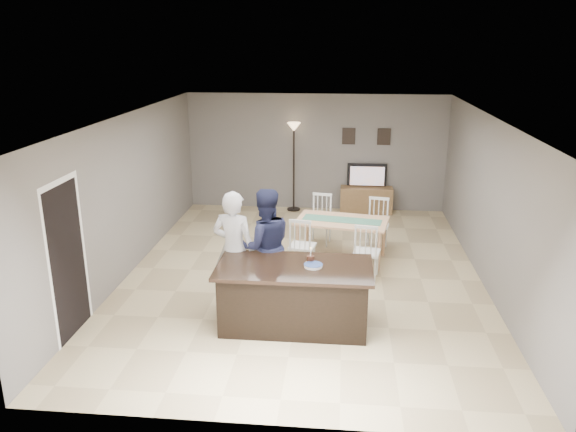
# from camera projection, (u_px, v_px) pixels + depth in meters

# --- Properties ---
(floor) EXTENTS (8.00, 8.00, 0.00)m
(floor) POSITION_uv_depth(u_px,v_px,m) (303.00, 274.00, 9.69)
(floor) COLOR tan
(floor) RESTS_ON ground
(room_shell) EXTENTS (8.00, 8.00, 8.00)m
(room_shell) POSITION_uv_depth(u_px,v_px,m) (304.00, 180.00, 9.19)
(room_shell) COLOR slate
(room_shell) RESTS_ON floor
(kitchen_island) EXTENTS (2.15, 1.10, 0.90)m
(kitchen_island) POSITION_uv_depth(u_px,v_px,m) (294.00, 295.00, 7.85)
(kitchen_island) COLOR black
(kitchen_island) RESTS_ON floor
(tv_console) EXTENTS (1.20, 0.40, 0.60)m
(tv_console) POSITION_uv_depth(u_px,v_px,m) (366.00, 200.00, 13.07)
(tv_console) COLOR brown
(tv_console) RESTS_ON floor
(television) EXTENTS (0.91, 0.12, 0.53)m
(television) POSITION_uv_depth(u_px,v_px,m) (367.00, 176.00, 12.97)
(television) COLOR black
(television) RESTS_ON tv_console
(tv_screen_glow) EXTENTS (0.78, 0.00, 0.78)m
(tv_screen_glow) POSITION_uv_depth(u_px,v_px,m) (367.00, 176.00, 12.89)
(tv_screen_glow) COLOR orange
(tv_screen_glow) RESTS_ON tv_console
(picture_frames) EXTENTS (1.10, 0.02, 0.38)m
(picture_frames) POSITION_uv_depth(u_px,v_px,m) (366.00, 136.00, 12.83)
(picture_frames) COLOR black
(picture_frames) RESTS_ON room_shell
(doorway) EXTENTS (0.00, 2.10, 2.65)m
(doorway) POSITION_uv_depth(u_px,v_px,m) (66.00, 247.00, 7.41)
(doorway) COLOR black
(doorway) RESTS_ON floor
(woman) EXTENTS (0.73, 0.55, 1.80)m
(woman) POSITION_uv_depth(u_px,v_px,m) (234.00, 249.00, 8.32)
(woman) COLOR #BCBBC0
(woman) RESTS_ON floor
(man) EXTENTS (1.05, 0.93, 1.80)m
(man) POSITION_uv_depth(u_px,v_px,m) (265.00, 246.00, 8.46)
(man) COLOR #1A1D39
(man) RESTS_ON floor
(birthday_cake) EXTENTS (0.15, 0.15, 0.23)m
(birthday_cake) POSITION_uv_depth(u_px,v_px,m) (311.00, 259.00, 7.81)
(birthday_cake) COLOR gold
(birthday_cake) RESTS_ON kitchen_island
(plate_stack) EXTENTS (0.26, 0.26, 0.04)m
(plate_stack) POSITION_uv_depth(u_px,v_px,m) (313.00, 266.00, 7.67)
(plate_stack) COLOR white
(plate_stack) RESTS_ON kitchen_island
(dining_table) EXTENTS (1.83, 2.06, 0.99)m
(dining_table) POSITION_uv_depth(u_px,v_px,m) (342.00, 227.00, 10.16)
(dining_table) COLOR tan
(dining_table) RESTS_ON floor
(floor_lamp) EXTENTS (0.31, 0.31, 2.07)m
(floor_lamp) POSITION_uv_depth(u_px,v_px,m) (294.00, 143.00, 12.85)
(floor_lamp) COLOR black
(floor_lamp) RESTS_ON floor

